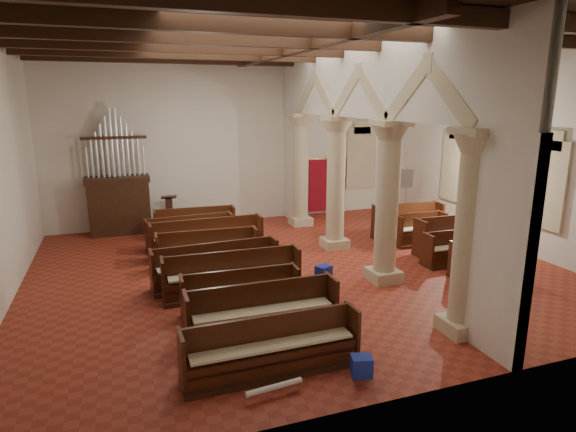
# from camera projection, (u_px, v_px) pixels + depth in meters

# --- Properties ---
(floor) EXTENTS (14.00, 14.00, 0.00)m
(floor) POSITION_uv_depth(u_px,v_px,m) (298.00, 270.00, 13.21)
(floor) COLOR maroon
(floor) RESTS_ON ground
(ceiling) EXTENTS (14.00, 14.00, 0.00)m
(ceiling) POSITION_uv_depth(u_px,v_px,m) (299.00, 39.00, 11.78)
(ceiling) COLOR black
(ceiling) RESTS_ON wall_back
(wall_back) EXTENTS (14.00, 0.02, 6.00)m
(wall_back) POSITION_uv_depth(u_px,v_px,m) (242.00, 142.00, 17.99)
(wall_back) COLOR beige
(wall_back) RESTS_ON floor
(wall_front) EXTENTS (14.00, 0.02, 6.00)m
(wall_front) POSITION_uv_depth(u_px,v_px,m) (443.00, 210.00, 7.01)
(wall_front) COLOR beige
(wall_front) RESTS_ON floor
(wall_right) EXTENTS (0.02, 12.00, 6.00)m
(wall_right) POSITION_uv_depth(u_px,v_px,m) (511.00, 151.00, 14.77)
(wall_right) COLOR beige
(wall_right) RESTS_ON floor
(ceiling_beams) EXTENTS (13.80, 11.80, 0.30)m
(ceiling_beams) POSITION_uv_depth(u_px,v_px,m) (299.00, 46.00, 11.83)
(ceiling_beams) COLOR #361D11
(ceiling_beams) RESTS_ON wall_back
(arcade) EXTENTS (0.90, 11.90, 6.00)m
(arcade) POSITION_uv_depth(u_px,v_px,m) (361.00, 137.00, 12.95)
(arcade) COLOR #BDAD8C
(arcade) RESTS_ON floor
(window_right_a) EXTENTS (0.03, 1.00, 2.20)m
(window_right_a) POSITION_uv_depth(u_px,v_px,m) (548.00, 185.00, 13.58)
(window_right_a) COLOR #367A65
(window_right_a) RESTS_ON wall_right
(window_right_b) EXTENTS (0.03, 1.00, 2.20)m
(window_right_b) POSITION_uv_depth(u_px,v_px,m) (455.00, 166.00, 17.24)
(window_right_b) COLOR #367A65
(window_right_b) RESTS_ON wall_right
(window_back) EXTENTS (1.00, 0.03, 2.20)m
(window_back) POSITION_uv_depth(u_px,v_px,m) (360.00, 158.00, 19.78)
(window_back) COLOR #367A65
(window_back) RESTS_ON wall_back
(pipe_organ) EXTENTS (2.10, 0.85, 4.40)m
(pipe_organ) POSITION_uv_depth(u_px,v_px,m) (119.00, 195.00, 16.46)
(pipe_organ) COLOR #361D11
(pipe_organ) RESTS_ON floor
(lectern) EXTENTS (0.52, 0.52, 1.28)m
(lectern) POSITION_uv_depth(u_px,v_px,m) (170.00, 215.00, 17.19)
(lectern) COLOR #392812
(lectern) RESTS_ON floor
(dossal_curtain) EXTENTS (1.80, 0.07, 2.17)m
(dossal_curtain) POSITION_uv_depth(u_px,v_px,m) (327.00, 185.00, 19.49)
(dossal_curtain) COLOR maroon
(dossal_curtain) RESTS_ON floor
(processional_banner) EXTENTS (0.45, 0.58, 2.04)m
(processional_banner) POSITION_uv_depth(u_px,v_px,m) (406.00, 198.00, 18.97)
(processional_banner) COLOR #361D11
(processional_banner) RESTS_ON floor
(hymnal_box_a) EXTENTS (0.40, 0.36, 0.34)m
(hymnal_box_a) POSITION_uv_depth(u_px,v_px,m) (361.00, 366.00, 7.96)
(hymnal_box_a) COLOR navy
(hymnal_box_a) RESTS_ON floor
(hymnal_box_b) EXTENTS (0.28, 0.23, 0.28)m
(hymnal_box_b) POSITION_uv_depth(u_px,v_px,m) (291.00, 298.00, 10.73)
(hymnal_box_b) COLOR navy
(hymnal_box_b) RESTS_ON floor
(hymnal_box_c) EXTENTS (0.45, 0.41, 0.36)m
(hymnal_box_c) POSITION_uv_depth(u_px,v_px,m) (324.00, 272.00, 12.19)
(hymnal_box_c) COLOR navy
(hymnal_box_c) RESTS_ON floor
(tube_heater_a) EXTENTS (0.95, 0.19, 0.09)m
(tube_heater_a) POSITION_uv_depth(u_px,v_px,m) (274.00, 387.00, 7.56)
(tube_heater_a) COLOR silver
(tube_heater_a) RESTS_ON floor
(tube_heater_b) EXTENTS (0.93, 0.50, 0.10)m
(tube_heater_b) POSITION_uv_depth(u_px,v_px,m) (207.00, 348.00, 8.75)
(tube_heater_b) COLOR white
(tube_heater_b) RESTS_ON floor
(nave_pew_0) EXTENTS (3.09, 0.69, 0.99)m
(nave_pew_0) POSITION_uv_depth(u_px,v_px,m) (272.00, 355.00, 8.18)
(nave_pew_0) COLOR #361D11
(nave_pew_0) RESTS_ON floor
(nave_pew_1) EXTENTS (2.99, 0.76, 1.09)m
(nave_pew_1) POSITION_uv_depth(u_px,v_px,m) (263.00, 320.00, 9.38)
(nave_pew_1) COLOR #361D11
(nave_pew_1) RESTS_ON floor
(nave_pew_2) EXTENTS (2.58, 0.75, 0.96)m
(nave_pew_2) POSITION_uv_depth(u_px,v_px,m) (241.00, 299.00, 10.48)
(nave_pew_2) COLOR #361D11
(nave_pew_2) RESTS_ON floor
(nave_pew_3) EXTENTS (3.29, 0.80, 1.05)m
(nave_pew_3) POSITION_uv_depth(u_px,v_px,m) (233.00, 281.00, 11.46)
(nave_pew_3) COLOR #361D11
(nave_pew_3) RESTS_ON floor
(nave_pew_4) EXTENTS (3.20, 0.87, 1.06)m
(nave_pew_4) POSITION_uv_depth(u_px,v_px,m) (216.00, 271.00, 12.07)
(nave_pew_4) COLOR #361D11
(nave_pew_4) RESTS_ON floor
(nave_pew_5) EXTENTS (2.83, 0.85, 1.01)m
(nave_pew_5) POSITION_uv_depth(u_px,v_px,m) (208.00, 255.00, 13.43)
(nave_pew_5) COLOR #361D11
(nave_pew_5) RESTS_ON floor
(nave_pew_6) EXTENTS (3.33, 0.78, 1.09)m
(nave_pew_6) POSITION_uv_depth(u_px,v_px,m) (208.00, 244.00, 14.35)
(nave_pew_6) COLOR #361D11
(nave_pew_6) RESTS_ON floor
(nave_pew_7) EXTENTS (2.72, 0.81, 1.01)m
(nave_pew_7) POSITION_uv_depth(u_px,v_px,m) (190.00, 237.00, 15.08)
(nave_pew_7) COLOR #361D11
(nave_pew_7) RESTS_ON floor
(nave_pew_8) EXTENTS (2.68, 0.80, 1.03)m
(nave_pew_8) POSITION_uv_depth(u_px,v_px,m) (195.00, 228.00, 16.10)
(nave_pew_8) COLOR #361D11
(nave_pew_8) RESTS_ON floor
(aisle_pew_0) EXTENTS (1.87, 0.73, 0.99)m
(aisle_pew_0) POSITION_uv_depth(u_px,v_px,m) (484.00, 264.00, 12.64)
(aisle_pew_0) COLOR #361D11
(aisle_pew_0) RESTS_ON floor
(aisle_pew_1) EXTENTS (1.74, 0.64, 0.96)m
(aisle_pew_1) POSITION_uv_depth(u_px,v_px,m) (452.00, 253.00, 13.58)
(aisle_pew_1) COLOR #361D11
(aisle_pew_1) RESTS_ON floor
(aisle_pew_2) EXTENTS (2.26, 0.81, 1.15)m
(aisle_pew_2) POSITION_uv_depth(u_px,v_px,m) (451.00, 242.00, 14.44)
(aisle_pew_2) COLOR #361D11
(aisle_pew_2) RESTS_ON floor
(aisle_pew_3) EXTENTS (1.70, 0.68, 1.02)m
(aisle_pew_3) POSITION_uv_depth(u_px,v_px,m) (419.00, 234.00, 15.41)
(aisle_pew_3) COLOR #361D11
(aisle_pew_3) RESTS_ON floor
(aisle_pew_4) EXTENTS (2.41, 0.91, 1.15)m
(aisle_pew_4) POSITION_uv_depth(u_px,v_px,m) (407.00, 227.00, 16.13)
(aisle_pew_4) COLOR #361D11
(aisle_pew_4) RESTS_ON floor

